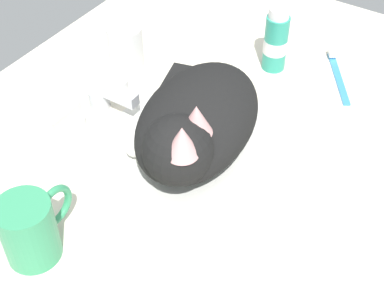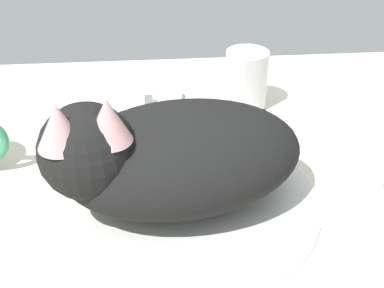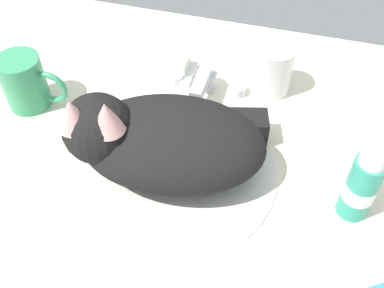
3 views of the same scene
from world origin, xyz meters
TOP-DOWN VIEW (x-y plane):
  - ground_plane at (0.00, 0.00)cm, footprint 110.00×82.50cm
  - sink_basin at (0.00, 0.00)cm, footprint 30.94×30.94cm
  - faucet at (0.00, 18.45)cm, footprint 14.19×9.71cm
  - cat at (-1.75, -0.21)cm, footprint 29.53×22.41cm
  - coffee_mug at (-27.74, 7.59)cm, footprint 11.46×7.15cm
  - rinse_cup at (11.00, 22.19)cm, footprint 6.29×6.29cm
  - soap_dish at (-7.44, 21.84)cm, footprint 9.00×6.40cm
  - soap_bar at (-7.44, 21.84)cm, footprint 6.71×4.09cm
  - toothpaste_bottle at (25.94, -0.04)cm, footprint 4.30×4.30cm
  - toothbrush at (29.83, -11.07)cm, footprint 13.48×9.38cm

SIDE VIEW (x-z plane):
  - ground_plane at x=0.00cm, z-range -3.00..0.00cm
  - sink_basin at x=0.00cm, z-range 0.00..0.62cm
  - toothbrush at x=29.83cm, z-range -0.28..1.32cm
  - soap_dish at x=-7.44cm, z-range 0.00..1.20cm
  - faucet at x=0.00cm, z-range -0.39..4.97cm
  - soap_bar at x=-7.44cm, z-range 1.20..3.68cm
  - rinse_cup at x=11.00cm, z-range 0.00..8.82cm
  - coffee_mug at x=-27.74cm, z-range 0.00..9.32cm
  - toothpaste_bottle at x=25.94cm, z-range -0.45..11.77cm
  - cat at x=-1.75cm, z-range -0.83..14.16cm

